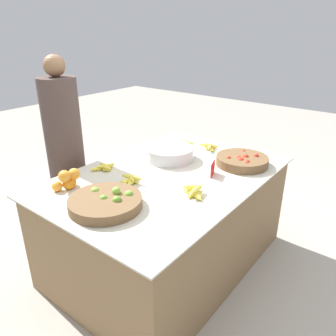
{
  "coord_description": "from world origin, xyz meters",
  "views": [
    {
      "loc": [
        -1.66,
        -1.3,
        1.7
      ],
      "look_at": [
        0.0,
        0.0,
        0.79
      ],
      "focal_mm": 35.0,
      "sensor_mm": 36.0,
      "label": 1
    }
  ],
  "objects_px": {
    "lime_bowl": "(105,202)",
    "price_sign": "(213,169)",
    "tomato_basket": "(242,161)",
    "vendor_person": "(67,162)",
    "metal_bowl": "(169,153)"
  },
  "relations": [
    {
      "from": "lime_bowl",
      "to": "vendor_person",
      "type": "distance_m",
      "value": 0.89
    },
    {
      "from": "metal_bowl",
      "to": "vendor_person",
      "type": "relative_size",
      "value": 0.25
    },
    {
      "from": "lime_bowl",
      "to": "metal_bowl",
      "type": "xyz_separation_m",
      "value": [
        0.82,
        0.17,
        0.02
      ]
    },
    {
      "from": "lime_bowl",
      "to": "vendor_person",
      "type": "relative_size",
      "value": 0.28
    },
    {
      "from": "lime_bowl",
      "to": "tomato_basket",
      "type": "bearing_deg",
      "value": -17.46
    },
    {
      "from": "tomato_basket",
      "to": "vendor_person",
      "type": "relative_size",
      "value": 0.25
    },
    {
      "from": "tomato_basket",
      "to": "vendor_person",
      "type": "height_order",
      "value": "vendor_person"
    },
    {
      "from": "lime_bowl",
      "to": "metal_bowl",
      "type": "relative_size",
      "value": 1.12
    },
    {
      "from": "lime_bowl",
      "to": "metal_bowl",
      "type": "bearing_deg",
      "value": 11.73
    },
    {
      "from": "metal_bowl",
      "to": "tomato_basket",
      "type": "bearing_deg",
      "value": -64.18
    },
    {
      "from": "price_sign",
      "to": "tomato_basket",
      "type": "bearing_deg",
      "value": -34.33
    },
    {
      "from": "tomato_basket",
      "to": "price_sign",
      "type": "distance_m",
      "value": 0.31
    },
    {
      "from": "metal_bowl",
      "to": "lime_bowl",
      "type": "bearing_deg",
      "value": -168.27
    },
    {
      "from": "lime_bowl",
      "to": "price_sign",
      "type": "height_order",
      "value": "lime_bowl"
    },
    {
      "from": "metal_bowl",
      "to": "vendor_person",
      "type": "distance_m",
      "value": 0.82
    }
  ]
}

